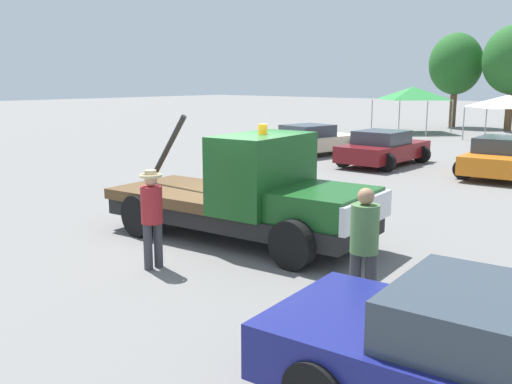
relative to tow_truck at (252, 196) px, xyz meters
The scene contains 11 objects.
ground_plane 1.00m from the tow_truck, behind, with size 160.00×160.00×0.00m, color slate.
tow_truck is the anchor object (origin of this frame).
person_near_truck 3.91m from the tow_truck, 24.68° to the right, with size 0.40×0.40×1.79m.
person_at_hood 2.40m from the tow_truck, 94.07° to the right, with size 0.39×0.39×1.74m.
parked_car_cream 13.59m from the tow_truck, 120.87° to the left, with size 2.92×4.78×1.34m.
parked_car_maroon 11.63m from the tow_truck, 105.94° to the left, with size 2.51×4.34×1.34m.
parked_car_orange 11.79m from the tow_truck, 84.53° to the left, with size 2.76×4.93×1.34m.
canopy_tent_green 26.22m from the tow_truck, 109.34° to the left, with size 3.66×3.66×2.82m.
canopy_tent_white 24.39m from the tow_truck, 96.75° to the left, with size 3.46×3.46×2.43m.
tree_left 31.76m from the tow_truck, 105.55° to the left, with size 3.56×3.56×6.36m.
traffic_cone 4.72m from the tow_truck, 133.40° to the left, with size 0.40×0.40×0.55m.
Camera 1 is at (7.81, -8.34, 3.25)m, focal length 40.00 mm.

